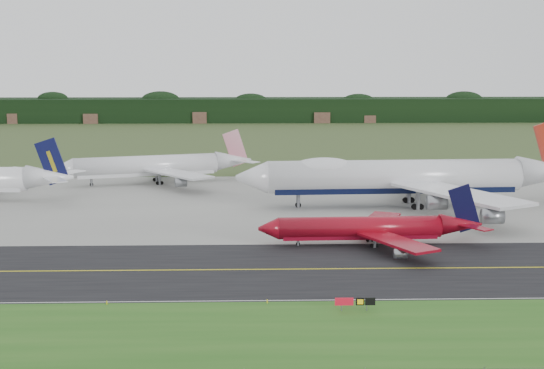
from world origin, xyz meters
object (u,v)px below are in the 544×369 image
Objects in this scene: jet_red_737 at (372,228)px; taxiway_sign at (355,302)px; jet_ba_747 at (406,177)px; jet_star_tail at (157,166)px.

taxiway_sign is (-7.85, -35.41, -1.75)m from jet_red_737.
jet_ba_747 is at bearing 69.34° from jet_red_737.
jet_ba_747 is 68.20m from jet_star_tail.
taxiway_sign is at bearing -102.50° from jet_red_737.
jet_red_737 is 0.78× the size of jet_star_tail.
taxiway_sign is (-20.98, -70.26, -5.46)m from jet_ba_747.
jet_red_737 is at bearing 77.50° from taxiway_sign.
jet_red_737 is at bearing -55.77° from jet_star_tail.
jet_red_737 is 82.42m from jet_star_tail.
jet_red_737 reaches higher than taxiway_sign.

